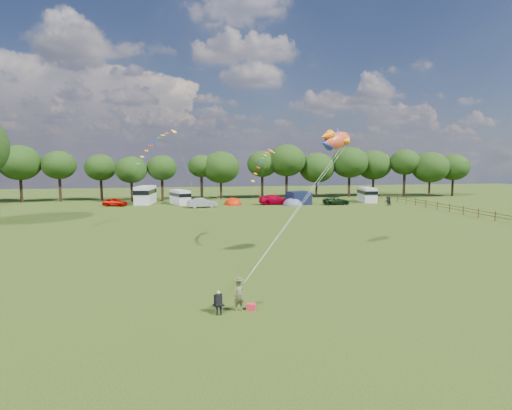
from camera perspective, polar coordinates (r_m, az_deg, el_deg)
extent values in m
plane|color=black|center=(26.64, 3.04, -10.46)|extent=(180.00, 180.00, 0.00)
cylinder|color=black|center=(84.95, -28.82, 1.74)|extent=(0.49, 0.49, 4.21)
ellipsoid|color=black|center=(84.77, -28.99, 4.95)|extent=(7.11, 7.11, 6.05)
cylinder|color=black|center=(83.45, -24.65, 1.89)|extent=(0.49, 0.49, 4.25)
ellipsoid|color=black|center=(83.27, -24.79, 4.86)|extent=(5.86, 5.86, 4.98)
cylinder|color=black|center=(82.60, -19.92, 1.93)|extent=(0.47, 0.47, 3.90)
ellipsoid|color=black|center=(82.41, -20.02, 4.73)|extent=(5.58, 5.58, 4.74)
cylinder|color=black|center=(78.80, -16.23, 1.73)|extent=(0.44, 0.44, 3.56)
ellipsoid|color=black|center=(78.61, -16.31, 4.54)|extent=(5.56, 5.56, 4.73)
cylinder|color=black|center=(79.35, -12.38, 2.01)|extent=(0.47, 0.47, 3.95)
ellipsoid|color=black|center=(79.16, -12.44, 4.88)|extent=(5.33, 5.33, 4.53)
cylinder|color=black|center=(81.15, -7.26, 2.33)|extent=(0.50, 0.50, 4.33)
ellipsoid|color=black|center=(80.98, -7.30, 5.17)|extent=(4.95, 4.95, 4.21)
cylinder|color=black|center=(80.98, -4.67, 1.99)|extent=(0.43, 0.43, 3.31)
ellipsoid|color=black|center=(80.78, -4.70, 5.03)|extent=(7.03, 7.03, 5.98)
cylinder|color=black|center=(82.29, 0.83, 2.45)|extent=(0.50, 0.50, 4.36)
ellipsoid|color=black|center=(82.12, 0.84, 5.49)|extent=(5.84, 5.84, 4.97)
cylinder|color=black|center=(82.42, 4.09, 2.50)|extent=(0.51, 0.51, 4.55)
ellipsoid|color=black|center=(82.25, 4.12, 5.95)|extent=(7.15, 7.15, 6.08)
cylinder|color=black|center=(84.87, 8.06, 2.11)|extent=(0.42, 0.42, 3.21)
ellipsoid|color=black|center=(84.68, 8.10, 4.94)|extent=(6.90, 6.90, 5.86)
cylinder|color=black|center=(86.46, 12.30, 2.42)|extent=(0.48, 0.48, 4.17)
ellipsoid|color=black|center=(86.28, 12.37, 5.59)|extent=(7.16, 7.16, 6.09)
cylinder|color=black|center=(90.65, 15.34, 2.35)|extent=(0.45, 0.45, 3.66)
ellipsoid|color=black|center=(90.47, 15.43, 5.18)|extent=(7.05, 7.05, 5.99)
cylinder|color=black|center=(90.88, 19.14, 2.55)|extent=(0.52, 0.52, 4.65)
ellipsoid|color=black|center=(90.72, 19.24, 5.42)|extent=(5.96, 5.96, 5.06)
cylinder|color=black|center=(92.20, 22.10, 2.03)|extent=(0.42, 0.42, 3.19)
ellipsoid|color=black|center=(92.01, 22.21, 4.70)|extent=(7.23, 7.23, 6.14)
cylinder|color=black|center=(95.49, 24.72, 2.15)|extent=(0.44, 0.44, 3.52)
ellipsoid|color=black|center=(95.32, 24.84, 4.60)|extent=(6.22, 6.22, 5.28)
cylinder|color=#472D19|center=(59.84, 29.27, -1.32)|extent=(0.12, 0.12, 1.20)
cylinder|color=#472D19|center=(58.66, 30.21, -1.16)|extent=(0.08, 3.00, 0.08)
cylinder|color=#472D19|center=(58.70, 30.19, -1.55)|extent=(0.08, 3.00, 0.08)
cylinder|color=#472D19|center=(62.17, 27.53, -0.97)|extent=(0.12, 0.12, 1.20)
cylinder|color=#472D19|center=(60.96, 28.40, -0.81)|extent=(0.08, 3.00, 0.08)
cylinder|color=#472D19|center=(61.00, 28.38, -1.19)|extent=(0.08, 3.00, 0.08)
cylinder|color=#472D19|center=(64.55, 25.91, -0.65)|extent=(0.12, 0.12, 1.20)
cylinder|color=#472D19|center=(63.31, 26.72, -0.49)|extent=(0.08, 3.00, 0.08)
cylinder|color=#472D19|center=(63.36, 26.70, -0.85)|extent=(0.08, 3.00, 0.08)
cylinder|color=#472D19|center=(66.98, 24.41, -0.35)|extent=(0.12, 0.12, 1.20)
cylinder|color=#472D19|center=(65.73, 25.16, -0.19)|extent=(0.08, 3.00, 0.08)
cylinder|color=#472D19|center=(65.77, 25.15, -0.54)|extent=(0.08, 3.00, 0.08)
cylinder|color=#472D19|center=(69.46, 23.02, -0.07)|extent=(0.12, 0.12, 1.20)
cylinder|color=#472D19|center=(68.18, 23.72, 0.09)|extent=(0.08, 3.00, 0.08)
cylinder|color=#472D19|center=(68.22, 23.70, -0.25)|extent=(0.08, 3.00, 0.08)
cylinder|color=#472D19|center=(71.98, 21.72, 0.19)|extent=(0.12, 0.12, 1.20)
cylinder|color=#472D19|center=(70.68, 22.37, 0.34)|extent=(0.08, 3.00, 0.08)
cylinder|color=#472D19|center=(70.72, 22.36, 0.02)|extent=(0.08, 3.00, 0.08)
cylinder|color=#472D19|center=(74.53, 20.52, 0.43)|extent=(0.12, 0.12, 1.20)
cylinder|color=#472D19|center=(73.22, 21.12, 0.58)|extent=(0.08, 3.00, 0.08)
cylinder|color=#472D19|center=(73.26, 21.11, 0.27)|extent=(0.08, 3.00, 0.08)
cylinder|color=#472D19|center=(77.12, 19.39, 0.66)|extent=(0.12, 0.12, 1.20)
cylinder|color=#472D19|center=(75.79, 19.95, 0.81)|extent=(0.08, 3.00, 0.08)
cylinder|color=#472D19|center=(75.83, 19.94, 0.51)|extent=(0.08, 3.00, 0.08)
cylinder|color=#472D19|center=(79.73, 18.33, 0.87)|extent=(0.12, 0.12, 1.20)
cylinder|color=#472D19|center=(78.39, 18.86, 1.02)|extent=(0.08, 3.00, 0.08)
cylinder|color=#472D19|center=(78.43, 18.85, 0.73)|extent=(0.08, 3.00, 0.08)
cylinder|color=#472D19|center=(82.37, 17.35, 1.06)|extent=(0.12, 0.12, 1.20)
cylinder|color=#472D19|center=(81.02, 17.84, 1.21)|extent=(0.08, 3.00, 0.08)
cylinder|color=#472D19|center=(81.05, 17.83, 0.93)|extent=(0.08, 3.00, 0.08)
cylinder|color=#472D19|center=(85.04, 16.42, 1.25)|extent=(0.12, 0.12, 1.20)
cylinder|color=#472D19|center=(83.67, 16.88, 1.39)|extent=(0.08, 3.00, 0.08)
cylinder|color=#472D19|center=(83.71, 16.88, 1.12)|extent=(0.08, 3.00, 0.08)
imported|color=#A40700|center=(72.09, -18.28, 0.37)|extent=(4.23, 2.58, 1.32)
imported|color=gray|center=(67.10, -7.16, 0.30)|extent=(4.46, 2.29, 1.50)
imported|color=#AF001B|center=(71.15, 2.57, 0.72)|extent=(5.34, 2.35, 1.59)
imported|color=black|center=(71.88, 10.67, 0.53)|extent=(4.59, 2.25, 1.23)
cube|color=silver|center=(74.49, -14.55, 1.30)|extent=(3.37, 6.21, 2.95)
cube|color=black|center=(74.44, -14.56, 1.76)|extent=(3.44, 6.33, 0.70)
cylinder|color=black|center=(72.78, -14.86, 0.34)|extent=(0.87, 0.43, 0.83)
cylinder|color=black|center=(76.38, -14.21, 0.63)|extent=(0.87, 0.43, 0.83)
cube|color=#BDBDBF|center=(72.36, -10.09, 1.03)|extent=(3.56, 5.13, 2.36)
cube|color=black|center=(72.32, -10.09, 1.41)|extent=(3.63, 5.23, 0.56)
cylinder|color=black|center=(71.06, -9.65, 0.26)|extent=(0.71, 0.47, 0.66)
cylinder|color=black|center=(73.83, -10.48, 0.46)|extent=(0.71, 0.47, 0.66)
cube|color=#B9BABC|center=(77.58, 14.59, 1.33)|extent=(2.80, 5.27, 2.51)
cube|color=black|center=(77.54, 14.60, 1.70)|extent=(2.86, 5.37, 0.60)
cylinder|color=black|center=(76.16, 14.91, 0.55)|extent=(0.74, 0.35, 0.71)
cylinder|color=black|center=(79.17, 14.24, 0.78)|extent=(0.74, 0.35, 0.71)
ellipsoid|color=#BB1A00|center=(70.80, -3.09, 0.06)|extent=(2.81, 3.23, 2.31)
cylinder|color=#BB1A00|center=(70.79, -3.09, 0.08)|extent=(2.95, 2.95, 0.08)
ellipsoid|color=#4D576A|center=(69.96, 4.88, -0.03)|extent=(3.08, 3.54, 2.40)
cylinder|color=#4D576A|center=(69.96, 4.88, -0.01)|extent=(3.23, 3.23, 0.08)
cube|color=black|center=(71.18, 5.71, 0.94)|extent=(4.10, 3.63, 2.18)
imported|color=brown|center=(21.95, -2.25, -11.97)|extent=(0.65, 0.50, 1.59)
cylinder|color=#99999E|center=(21.72, -5.50, -13.85)|extent=(0.02, 0.02, 0.41)
cylinder|color=#99999E|center=(21.75, -4.45, -13.81)|extent=(0.02, 0.02, 0.41)
cylinder|color=#99999E|center=(22.08, -5.58, -13.51)|extent=(0.02, 0.02, 0.41)
cylinder|color=#99999E|center=(22.11, -4.55, -13.47)|extent=(0.02, 0.02, 0.41)
cube|color=black|center=(21.85, -5.02, -13.16)|extent=(0.60, 0.59, 0.04)
cube|color=black|center=(21.96, -5.08, -12.35)|extent=(0.44, 0.23, 0.49)
cube|color=black|center=(21.79, -5.04, -12.43)|extent=(0.39, 0.33, 0.51)
sphere|color=tan|center=(21.66, -5.04, -11.56)|extent=(0.19, 0.19, 0.19)
cube|color=red|center=(22.27, -0.64, -13.42)|extent=(0.53, 0.45, 0.32)
ellipsoid|color=#CE4222|center=(33.87, 10.75, 8.44)|extent=(3.43, 2.90, 1.91)
ellipsoid|color=yellow|center=(33.86, 10.74, 8.19)|extent=(2.14, 1.80, 1.05)
cone|color=orange|center=(32.70, 9.30, 9.07)|extent=(1.44, 1.36, 1.01)
cone|color=#202CA8|center=(32.68, 9.28, 8.03)|extent=(1.44, 1.36, 1.01)
cone|color=#202CA8|center=(33.98, 10.87, 9.47)|extent=(1.06, 1.10, 0.85)
sphere|color=white|center=(35.01, 11.36, 8.65)|extent=(0.32, 0.32, 0.32)
sphere|color=black|center=(35.11, 11.36, 8.64)|extent=(0.16, 0.16, 0.16)
cube|color=yellow|center=(49.41, -10.87, 9.60)|extent=(0.73, 0.74, 0.35)
cube|color=red|center=(48.96, -11.35, 9.50)|extent=(0.49, 0.53, 0.10)
cube|color=orange|center=(48.51, -11.85, 9.34)|extent=(0.49, 0.52, 0.11)
cube|color=yellow|center=(48.07, -12.34, 9.09)|extent=(0.48, 0.52, 0.12)
cube|color=#198C1E|center=(47.62, -12.85, 8.73)|extent=(0.48, 0.52, 0.12)
cube|color=#0C1EB2|center=(47.18, -13.36, 8.27)|extent=(0.48, 0.52, 0.13)
cube|color=red|center=(46.74, -13.88, 7.71)|extent=(0.47, 0.51, 0.14)
cube|color=orange|center=(46.30, -14.40, 7.03)|extent=(0.47, 0.51, 0.15)
cube|color=yellow|center=(45.88, -14.93, 6.24)|extent=(0.46, 0.51, 0.16)
cube|color=#198C1E|center=(45.47, -15.46, 5.33)|extent=(0.46, 0.50, 0.16)
cube|color=orange|center=(40.02, 2.12, 7.19)|extent=(0.78, 0.82, 0.39)
cube|color=red|center=(39.42, 1.83, 7.10)|extent=(0.48, 0.62, 0.11)
cube|color=orange|center=(38.83, 1.54, 6.95)|extent=(0.48, 0.62, 0.12)
cube|color=yellow|center=(38.24, 1.24, 6.67)|extent=(0.47, 0.62, 0.13)
cube|color=#198C1E|center=(37.64, 0.92, 6.27)|extent=(0.47, 0.62, 0.14)
cube|color=#0C1EB2|center=(37.06, 0.60, 5.72)|extent=(0.47, 0.62, 0.15)
cube|color=red|center=(36.48, 0.27, 5.04)|extent=(0.46, 0.61, 0.16)
cube|color=orange|center=(35.90, -0.07, 4.20)|extent=(0.46, 0.61, 0.17)
cube|color=yellow|center=(35.35, -0.43, 3.21)|extent=(0.45, 0.61, 0.18)
imported|color=black|center=(72.75, 17.30, 0.52)|extent=(0.83, 0.66, 1.49)
imported|color=black|center=(72.33, 17.13, 0.50)|extent=(0.99, 0.51, 1.49)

